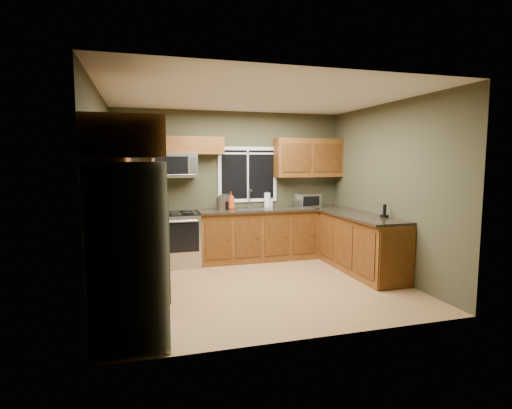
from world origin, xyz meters
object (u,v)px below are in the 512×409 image
soap_bottle_a (231,201)px  cordless_phone (384,213)px  range (177,239)px  coffee_maker (226,202)px  toaster_oven (308,200)px  soap_bottle_c (227,204)px  paper_towel_roll (267,200)px  refrigerator (129,252)px  microwave (174,165)px  kettle (221,203)px  soap_bottle_b (269,202)px

soap_bottle_a → cordless_phone: 2.62m
range → cordless_phone: bearing=-27.4°
coffee_maker → cordless_phone: coffee_maker is taller
toaster_oven → soap_bottle_c: toaster_oven is taller
soap_bottle_c → soap_bottle_a: bearing=-39.9°
range → soap_bottle_a: 1.17m
cordless_phone → paper_towel_roll: bearing=126.8°
refrigerator → coffee_maker: bearing=61.3°
range → soap_bottle_a: soap_bottle_a is taller
microwave → soap_bottle_a: size_ratio=2.44×
paper_towel_roll → kettle: bearing=-165.4°
kettle → microwave: bearing=167.6°
microwave → soap_bottle_a: (0.98, -0.07, -0.63)m
refrigerator → soap_bottle_b: (2.44, 3.00, 0.14)m
microwave → toaster_oven: size_ratio=1.62×
kettle → paper_towel_roll: paper_towel_roll is taller
microwave → coffee_maker: (0.91, 0.01, -0.66)m
soap_bottle_b → microwave: bearing=-176.9°
paper_towel_roll → soap_bottle_c: 0.79m
range → kettle: bearing=-2.4°
coffee_maker → kettle: 0.23m
refrigerator → soap_bottle_a: 3.30m
microwave → soap_bottle_b: microwave is taller
cordless_phone → microwave: bearing=150.6°
range → paper_towel_roll: size_ratio=3.16×
microwave → coffee_maker: microwave is taller
range → soap_bottle_b: soap_bottle_b is taller
kettle → range: bearing=177.6°
microwave → toaster_oven: 2.52m
refrigerator → microwave: 3.10m
range → soap_bottle_a: size_ratio=3.00×
kettle → soap_bottle_a: size_ratio=0.93×
microwave → cordless_phone: 3.55m
soap_bottle_b → cordless_phone: 2.21m
toaster_oven → range: bearing=179.7°
soap_bottle_c → soap_bottle_b: bearing=7.7°
coffee_maker → paper_towel_roll: paper_towel_roll is taller
refrigerator → range: size_ratio=1.92×
kettle → soap_bottle_c: kettle is taller
paper_towel_roll → cordless_phone: paper_towel_roll is taller
paper_towel_roll → soap_bottle_a: size_ratio=0.95×
paper_towel_roll → soap_bottle_a: (-0.72, -0.15, 0.02)m
coffee_maker → soap_bottle_c: bearing=-73.1°
soap_bottle_a → soap_bottle_b: (0.77, 0.17, -0.06)m
microwave → soap_bottle_b: 1.88m
toaster_oven → coffee_maker: size_ratio=1.76×
toaster_oven → kettle: (-1.66, -0.02, 0.00)m
microwave → kettle: microwave is taller
kettle → soap_bottle_c: bearing=45.5°
microwave → cordless_phone: (3.03, -1.70, -0.73)m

